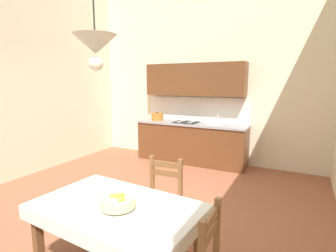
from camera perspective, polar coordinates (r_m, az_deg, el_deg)
ground_plane at (r=3.78m, az=-10.27°, el=-19.78°), size 5.83×6.72×0.10m
wall_back at (r=6.07m, az=7.76°, el=11.80°), size 5.83×0.12×4.08m
kitchen_cabinetry at (r=5.87m, az=5.19°, el=0.35°), size 2.49×0.63×2.20m
dining_table at (r=2.44m, az=-11.10°, el=-19.28°), size 1.48×0.97×0.75m
dining_chair_kitchen_side at (r=3.11m, az=-1.50°, el=-16.21°), size 0.45×0.45×0.93m
fruit_bowl at (r=2.29m, az=-10.85°, el=-15.95°), size 0.30×0.30×0.12m
pendant_lamp at (r=2.08m, az=-15.61°, el=16.58°), size 0.32×0.32×0.80m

